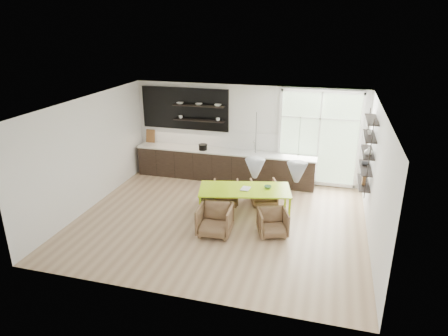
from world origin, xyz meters
The scene contains 11 objects.
room centered at (0.58, 1.10, 1.46)m, with size 7.02×6.01×2.91m.
kitchen_run centered at (-0.69, 2.69, 0.60)m, with size 5.54×0.69×2.75m.
right_shelving centered at (3.36, 1.17, 1.65)m, with size 0.26×1.22×1.90m.
dining_table centered at (0.57, 0.27, 0.75)m, with size 2.37×1.46×0.81m.
armchair_back_left centered at (-0.11, 1.00, 0.31)m, with size 0.67×0.69×0.63m, color brown.
armchair_back_right centered at (0.87, 1.29, 0.32)m, with size 0.68×0.70×0.64m, color brown.
armchair_front_left centered at (0.08, -0.64, 0.36)m, with size 0.76×0.78×0.71m, color brown.
armchair_front_right centered at (1.37, -0.33, 0.30)m, with size 0.65×0.66×0.60m, color brown.
wire_stool centered at (-0.38, 0.17, 0.31)m, with size 0.38×0.38×0.48m.
table_book centered at (0.48, 0.27, 0.82)m, with size 0.21×0.28×0.03m, color white.
table_bowl centered at (1.10, 0.48, 0.83)m, with size 0.18×0.18×0.06m, color #4C7E56.
Camera 1 is at (2.44, -8.49, 4.68)m, focal length 32.00 mm.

